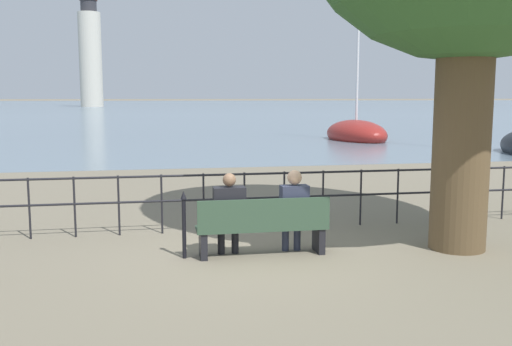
{
  "coord_description": "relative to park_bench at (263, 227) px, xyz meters",
  "views": [
    {
      "loc": [
        -1.62,
        -8.31,
        2.4
      ],
      "look_at": [
        0.0,
        0.5,
        1.19
      ],
      "focal_mm": 40.0,
      "sensor_mm": 36.0,
      "label": 1
    }
  ],
  "objects": [
    {
      "name": "promenade_railing",
      "position": [
        -0.0,
        1.72,
        0.26
      ],
      "size": [
        13.27,
        0.04,
        1.05
      ],
      "color": "black",
      "rests_on": "ground_plane"
    },
    {
      "name": "seated_person_right",
      "position": [
        0.5,
        0.08,
        0.27
      ],
      "size": [
        0.42,
        0.35,
        1.29
      ],
      "color": "#2D3347",
      "rests_on": "ground_plane"
    },
    {
      "name": "harbor_lighthouse",
      "position": [
        -14.9,
        129.14,
        11.63
      ],
      "size": [
        5.12,
        5.12,
        25.95
      ],
      "color": "beige",
      "rests_on": "ground_plane"
    },
    {
      "name": "harbor_water",
      "position": [
        0.0,
        160.77,
        -0.44
      ],
      "size": [
        600.0,
        300.0,
        0.01
      ],
      "color": "slate",
      "rests_on": "ground_plane"
    },
    {
      "name": "sailboat_1",
      "position": [
        9.47,
        21.58,
        -0.08
      ],
      "size": [
        3.18,
        5.45,
        9.63
      ],
      "rotation": [
        0.0,
        0.0,
        0.12
      ],
      "color": "maroon",
      "rests_on": "ground_plane"
    },
    {
      "name": "seated_person_left",
      "position": [
        -0.5,
        0.08,
        0.26
      ],
      "size": [
        0.48,
        0.35,
        1.27
      ],
      "color": "black",
      "rests_on": "ground_plane"
    },
    {
      "name": "park_bench",
      "position": [
        0.0,
        0.0,
        0.0
      ],
      "size": [
        2.0,
        0.45,
        0.9
      ],
      "color": "#334C38",
      "rests_on": "ground_plane"
    },
    {
      "name": "ground_plane",
      "position": [
        0.0,
        0.07,
        -0.44
      ],
      "size": [
        1000.0,
        1000.0,
        0.0
      ],
      "primitive_type": "plane",
      "color": "#7A705B"
    },
    {
      "name": "closed_umbrella",
      "position": [
        -1.18,
        0.08,
        0.13
      ],
      "size": [
        0.09,
        0.09,
        1.02
      ],
      "color": "black",
      "rests_on": "ground_plane"
    }
  ]
}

